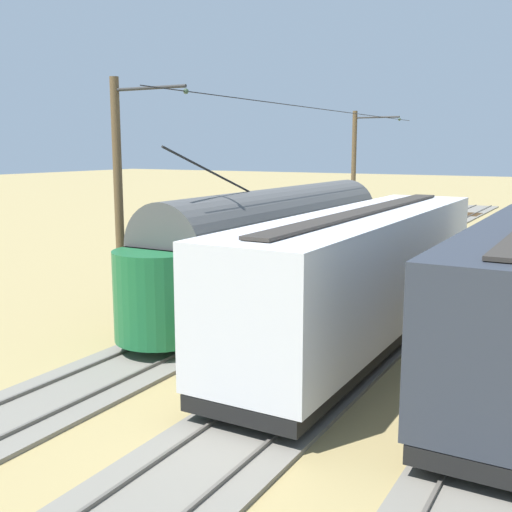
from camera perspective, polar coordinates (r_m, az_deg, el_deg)
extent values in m
plane|color=#9E8956|center=(26.41, 15.52, -3.15)|extent=(220.00, 220.00, 0.00)
cube|color=slate|center=(26.40, 15.53, -3.04)|extent=(2.80, 80.00, 0.10)
cube|color=#59544C|center=(26.55, 14.03, -2.70)|extent=(0.07, 80.00, 0.08)
cube|color=#59544C|center=(26.22, 17.05, -3.00)|extent=(0.07, 80.00, 0.08)
cube|color=slate|center=(27.86, 6.12, -2.06)|extent=(2.80, 80.00, 0.10)
cube|color=#59544C|center=(28.13, 4.78, -1.74)|extent=(0.07, 80.00, 0.08)
cube|color=#59544C|center=(27.57, 7.49, -2.02)|extent=(0.07, 80.00, 0.08)
cube|color=#47331E|center=(58.32, 18.80, 3.77)|extent=(2.50, 0.24, 0.08)
cube|color=#47331E|center=(57.69, 18.67, 3.71)|extent=(2.50, 0.24, 0.08)
cube|color=#47331E|center=(57.05, 18.55, 3.65)|extent=(2.50, 0.24, 0.08)
cube|color=#47331E|center=(56.42, 18.42, 3.60)|extent=(2.50, 0.24, 0.08)
cube|color=#47331E|center=(55.78, 18.29, 3.54)|extent=(2.50, 0.24, 0.08)
cube|color=#196033|center=(23.88, 1.98, -2.41)|extent=(2.65, 14.50, 0.55)
cube|color=#196033|center=(23.74, 1.99, -0.64)|extent=(2.55, 14.50, 0.95)
cube|color=#B7C699|center=(23.57, 2.00, 1.75)|extent=(2.55, 14.50, 1.05)
cylinder|color=#4C4C4C|center=(23.51, 2.01, 3.01)|extent=(2.65, 14.21, 2.65)
cylinder|color=#196033|center=(30.18, 8.34, 2.00)|extent=(2.55, 2.55, 2.55)
cylinder|color=#196033|center=(17.75, -8.86, -3.54)|extent=(2.55, 2.55, 2.55)
cube|color=black|center=(31.12, 9.15, 4.09)|extent=(1.63, 0.08, 0.36)
cube|color=black|center=(31.19, 9.16, 3.53)|extent=(1.73, 0.06, 0.80)
cube|color=black|center=(23.01, 4.86, 1.52)|extent=(0.04, 12.18, 0.80)
cube|color=black|center=(24.19, -0.72, 1.96)|extent=(0.04, 12.18, 0.80)
cylinder|color=silver|center=(31.39, 9.17, 1.82)|extent=(0.24, 0.06, 0.24)
cube|color=gray|center=(31.47, 9.08, 0.14)|extent=(1.94, 0.12, 0.20)
cylinder|color=black|center=(19.45, -4.20, 7.72)|extent=(0.07, 4.73, 1.58)
cylinder|color=black|center=(27.76, 7.74, -1.07)|extent=(0.10, 0.76, 0.76)
cylinder|color=black|center=(28.31, 5.04, -0.80)|extent=(0.10, 0.76, 0.76)
cylinder|color=black|center=(19.66, -2.46, -5.55)|extent=(0.10, 0.76, 0.76)
cylinder|color=black|center=(20.43, -5.89, -5.00)|extent=(0.10, 0.76, 0.76)
cube|color=black|center=(16.82, 19.03, -3.43)|extent=(0.06, 2.20, 2.56)
cylinder|color=black|center=(13.10, 18.40, -13.98)|extent=(0.10, 0.84, 0.84)
cube|color=silver|center=(18.58, 9.90, -0.99)|extent=(2.90, 14.60, 3.20)
cube|color=#332D28|center=(18.34, 10.06, 4.10)|extent=(0.70, 13.14, 0.08)
cube|color=black|center=(19.00, 9.74, -6.33)|extent=(2.70, 14.60, 0.36)
cube|color=black|center=(19.16, 5.71, -1.34)|extent=(0.06, 2.20, 2.56)
cylinder|color=black|center=(14.82, 0.19, -10.61)|extent=(0.10, 0.84, 0.84)
cylinder|color=black|center=(14.22, 5.35, -11.56)|extent=(0.10, 0.84, 0.84)
cylinder|color=black|center=(23.91, 12.32, -2.88)|extent=(0.10, 0.84, 0.84)
cylinder|color=black|center=(23.54, 15.65, -3.23)|extent=(0.10, 0.84, 0.84)
cylinder|color=brown|center=(38.14, 8.90, 7.03)|extent=(0.28, 0.28, 7.93)
cylinder|color=#2D2D2D|center=(37.68, 11.00, 12.36)|extent=(2.69, 0.10, 0.10)
sphere|color=#334733|center=(37.26, 12.99, 12.09)|extent=(0.16, 0.16, 0.16)
cylinder|color=brown|center=(20.22, -12.44, 4.48)|extent=(0.28, 0.28, 7.93)
cylinder|color=#2D2D2D|center=(19.34, -9.78, 14.91)|extent=(2.69, 0.10, 0.10)
sphere|color=#334733|center=(18.51, -6.43, 14.76)|extent=(0.16, 0.16, 0.16)
cylinder|color=black|center=(27.54, 6.62, 13.13)|extent=(0.03, 24.67, 0.03)
cylinder|color=black|center=(37.68, 11.00, 12.36)|extent=(2.69, 0.02, 0.02)
cube|color=#47331E|center=(27.16, -1.82, -2.23)|extent=(0.24, 2.40, 0.18)
cube|color=#47331E|center=(27.32, -2.36, -2.17)|extent=(0.24, 2.40, 0.18)
cube|color=#47331E|center=(27.48, -2.89, -2.10)|extent=(0.24, 2.40, 0.18)
cube|color=#47331E|center=(27.53, -2.03, -1.69)|extent=(2.40, 0.24, 0.18)
cube|color=#47331E|center=(27.28, -2.36, -1.80)|extent=(2.40, 0.24, 0.18)
cube|color=#47331E|center=(27.03, -2.70, -1.91)|extent=(2.40, 0.24, 0.18)
cube|color=#47331E|center=(27.09, -1.83, -1.49)|extent=(0.24, 2.40, 0.18)
cube|color=#47331E|center=(27.25, -2.37, -1.42)|extent=(0.24, 2.40, 0.18)
cube|color=#47331E|center=(27.40, -2.90, -1.36)|extent=(0.24, 2.40, 0.18)
cube|color=#B2A519|center=(35.91, 19.46, 0.69)|extent=(1.80, 0.60, 0.80)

